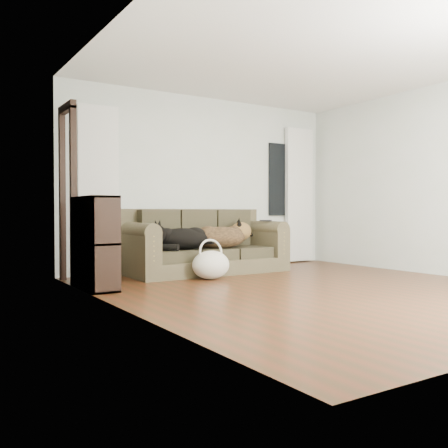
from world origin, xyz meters
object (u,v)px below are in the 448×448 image
dog_shepherd (222,238)px  sofa (206,241)px  bookshelf (95,244)px  dog_black_lab (179,240)px  tote_bag (211,267)px

dog_shepherd → sofa: bearing=-16.1°
sofa → bookshelf: bearing=-161.2°
sofa → bookshelf: bookshelf is taller
dog_black_lab → dog_shepherd: dog_shepherd is taller
bookshelf → tote_bag: bearing=-7.0°
sofa → bookshelf: (-1.80, -0.61, 0.05)m
sofa → tote_bag: size_ratio=4.49×
tote_bag → bookshelf: size_ratio=0.49×
dog_black_lab → tote_bag: size_ratio=1.42×
sofa → bookshelf: 1.90m
sofa → dog_black_lab: (-0.46, -0.06, 0.03)m
sofa → dog_black_lab: 0.46m
sofa → dog_shepherd: 0.23m
sofa → dog_black_lab: bearing=-172.6°
dog_black_lab → bookshelf: (-1.34, -0.55, 0.02)m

